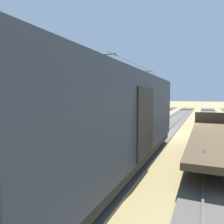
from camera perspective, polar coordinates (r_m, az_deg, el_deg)
name	(u,v)px	position (r m, az deg, el deg)	size (l,w,h in m)	color
ground_plane	(184,135)	(17.74, 18.76, -5.79)	(220.00, 220.00, 0.00)	#9E8956
track_adjacent_siding	(214,135)	(18.00, 25.59, -5.67)	(2.80, 80.00, 0.18)	#56514C
track_third_siding	(158,132)	(18.31, 12.23, -5.17)	(2.80, 80.00, 0.18)	#56514C
track_outer_siding	(112,129)	(19.55, -0.03, -4.48)	(2.80, 80.00, 0.18)	#56514C
vintage_streetcar	(96,106)	(16.48, -4.41, 1.57)	(2.65, 16.62, 5.84)	red
flatcar_adjacent	(219,137)	(12.82, 26.57, -5.94)	(2.80, 11.40, 1.60)	brown
boxcar_far_siding	(110,118)	(8.55, -0.57, -1.56)	(2.96, 12.35, 3.85)	#2D333D
catenary_pole_foreground	(138,91)	(35.24, 6.83, 5.58)	(2.66, 0.28, 7.38)	brown
catenary_pole_mid_near	(94,88)	(21.29, -4.83, 6.45)	(2.66, 0.28, 7.38)	brown
overhead_wire_run	(139,66)	(28.19, 7.32, 12.01)	(2.45, 19.01, 0.18)	black
spare_tie_stack	(48,130)	(18.17, -16.70, -4.65)	(2.40, 2.40, 0.54)	#382819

